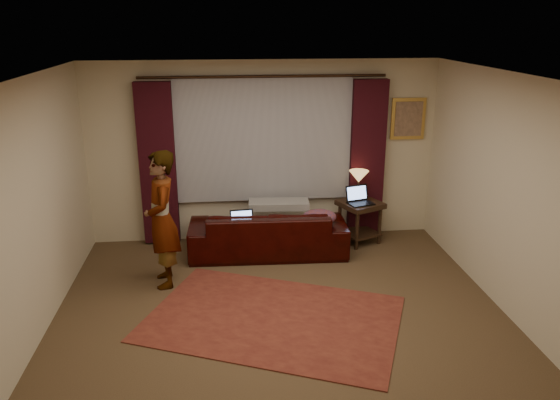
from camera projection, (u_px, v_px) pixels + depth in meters
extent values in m
cube|color=brown|center=(282.00, 323.00, 5.91)|extent=(5.00, 5.00, 0.01)
cube|color=silver|center=(283.00, 79.00, 5.09)|extent=(5.00, 5.00, 0.02)
cube|color=beige|center=(264.00, 152.00, 7.86)|extent=(5.00, 0.02, 2.60)
cube|color=beige|center=(330.00, 354.00, 3.14)|extent=(5.00, 0.02, 2.60)
cube|color=beige|center=(25.00, 219.00, 5.25)|extent=(0.02, 5.00, 2.60)
cube|color=beige|center=(518.00, 201.00, 5.75)|extent=(0.02, 5.00, 2.60)
cube|color=#9F9FA6|center=(264.00, 139.00, 7.74)|extent=(2.50, 0.05, 1.80)
cube|color=black|center=(158.00, 165.00, 7.64)|extent=(0.50, 0.14, 2.30)
cube|color=black|center=(367.00, 159.00, 7.94)|extent=(0.50, 0.14, 2.30)
cylinder|color=#2F1E12|center=(264.00, 76.00, 7.41)|extent=(0.04, 0.04, 3.40)
cube|color=gold|center=(408.00, 119.00, 7.89)|extent=(0.50, 0.04, 0.60)
imported|color=black|center=(268.00, 224.00, 7.53)|extent=(2.20, 1.01, 0.87)
cube|color=gray|center=(279.00, 188.00, 7.60)|extent=(0.86, 0.39, 0.10)
ellipsoid|color=brown|center=(319.00, 218.00, 7.48)|extent=(0.51, 0.41, 0.20)
cube|color=maroon|center=(273.00, 318.00, 5.98)|extent=(3.17, 2.70, 0.01)
cube|color=black|center=(359.00, 222.00, 7.95)|extent=(0.71, 0.71, 0.62)
imported|color=gray|center=(162.00, 220.00, 6.53)|extent=(0.57, 0.57, 1.69)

